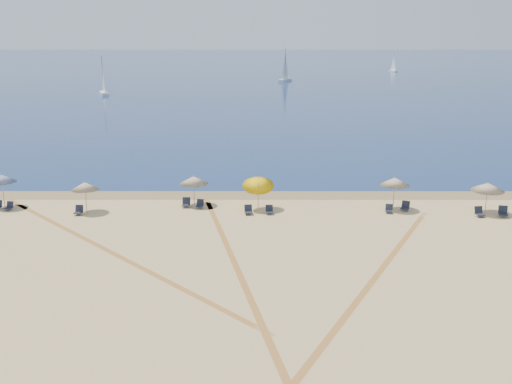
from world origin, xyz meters
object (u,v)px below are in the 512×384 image
at_px(umbrella_2, 194,180).
at_px(sailboat_0, 285,71).
at_px(chair_1, 9,206).
at_px(chair_9, 479,212).
at_px(umbrella_5, 488,187).
at_px(chair_5, 248,210).
at_px(chair_7, 389,209).
at_px(chair_3, 186,203).
at_px(umbrella_0, 2,178).
at_px(chair_6, 269,210).
at_px(umbrella_1, 85,186).
at_px(chair_2, 79,211).
at_px(chair_10, 503,212).
at_px(umbrella_4, 395,181).
at_px(sailboat_1, 103,83).
at_px(chair_8, 405,206).
at_px(umbrella_3, 258,182).
at_px(chair_4, 200,204).
at_px(sailboat_2, 393,66).

bearing_deg(umbrella_2, sailboat_0, 83.95).
relative_size(chair_1, chair_9, 0.90).
distance_m(umbrella_5, chair_5, 16.69).
bearing_deg(chair_7, chair_3, -172.95).
xyz_separation_m(umbrella_0, chair_6, (19.20, -1.66, -1.87)).
distance_m(umbrella_1, chair_2, 1.76).
distance_m(chair_2, chair_10, 29.32).
xyz_separation_m(chair_2, chair_10, (29.32, -0.38, 0.03)).
bearing_deg(umbrella_4, chair_9, -17.14).
bearing_deg(chair_1, sailboat_0, 89.64).
xyz_separation_m(umbrella_5, sailboat_1, (-47.23, 81.04, 0.45)).
bearing_deg(umbrella_2, chair_8, -5.26).
relative_size(umbrella_1, sailboat_0, 0.26).
xyz_separation_m(chair_3, chair_7, (14.41, -1.40, -0.04)).
distance_m(chair_5, chair_9, 15.91).
bearing_deg(umbrella_3, chair_9, -6.17).
bearing_deg(umbrella_5, umbrella_0, 177.60).
bearing_deg(chair_3, chair_8, -3.55).
distance_m(chair_2, chair_6, 13.26).
bearing_deg(chair_1, umbrella_5, 10.81).
height_order(chair_7, sailboat_1, sailboat_1).
xyz_separation_m(umbrella_2, chair_4, (0.49, -0.76, -1.61)).
height_order(chair_6, chair_10, chair_10).
relative_size(chair_6, chair_7, 0.97).
distance_m(umbrella_1, umbrella_2, 7.62).
bearing_deg(chair_1, chair_5, 8.66).
bearing_deg(chair_2, umbrella_4, 5.56).
bearing_deg(umbrella_1, chair_7, -0.47).
xyz_separation_m(chair_3, chair_5, (4.54, -1.74, -0.02)).
distance_m(umbrella_0, chair_5, 17.91).
distance_m(chair_7, sailboat_2, 158.56).
xyz_separation_m(umbrella_2, chair_3, (-0.53, -0.53, -1.58)).
bearing_deg(chair_9, chair_1, 168.90).
bearing_deg(chair_2, umbrella_0, 164.89).
relative_size(umbrella_5, chair_6, 3.49).
distance_m(umbrella_0, chair_9, 33.76).
relative_size(umbrella_2, chair_6, 3.39).
bearing_deg(umbrella_2, sailboat_1, 108.61).
bearing_deg(chair_8, chair_3, -158.52).
xyz_separation_m(chair_5, chair_7, (9.87, 0.35, -0.02)).
xyz_separation_m(chair_2, chair_4, (8.27, 1.62, -0.01)).
distance_m(umbrella_0, chair_1, 2.12).
xyz_separation_m(umbrella_2, sailboat_2, (49.11, 152.66, 0.02)).
xyz_separation_m(umbrella_4, sailboat_2, (34.74, 153.72, -0.14)).
distance_m(chair_9, chair_10, 1.63).
relative_size(chair_4, sailboat_0, 0.08).
relative_size(umbrella_2, umbrella_5, 0.97).
height_order(umbrella_3, chair_2, umbrella_3).
distance_m(umbrella_2, chair_7, 14.10).
distance_m(umbrella_5, sailboat_1, 93.80).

